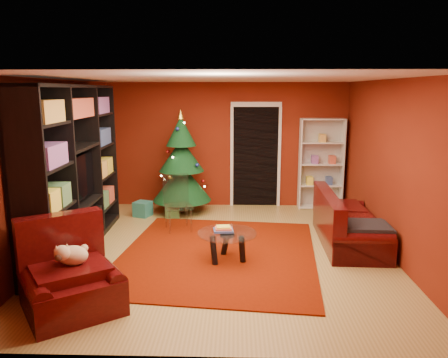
{
  "coord_description": "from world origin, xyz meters",
  "views": [
    {
      "loc": [
        0.19,
        -6.39,
        2.43
      ],
      "look_at": [
        0.0,
        0.4,
        1.05
      ],
      "focal_mm": 35.0,
      "sensor_mm": 36.0,
      "label": 1
    }
  ],
  "objects_px": {
    "gift_box_teal": "(143,209)",
    "sofa": "(350,218)",
    "acrylic_chair": "(178,206)",
    "gift_box_green": "(172,211)",
    "media_unit": "(74,169)",
    "white_bookshelf": "(321,164)",
    "armchair": "(71,275)",
    "coffee_table": "(227,246)",
    "gift_box_red": "(173,207)",
    "christmas_tree": "(182,163)",
    "rug": "(218,254)",
    "dog": "(73,255)"
  },
  "relations": [
    {
      "from": "media_unit",
      "to": "acrylic_chair",
      "type": "distance_m",
      "value": 1.88
    },
    {
      "from": "armchair",
      "to": "acrylic_chair",
      "type": "bearing_deg",
      "value": 38.54
    },
    {
      "from": "gift_box_green",
      "to": "armchair",
      "type": "relative_size",
      "value": 0.25
    },
    {
      "from": "gift_box_teal",
      "to": "armchair",
      "type": "height_order",
      "value": "armchair"
    },
    {
      "from": "white_bookshelf",
      "to": "sofa",
      "type": "bearing_deg",
      "value": -87.77
    },
    {
      "from": "dog",
      "to": "sofa",
      "type": "relative_size",
      "value": 0.2
    },
    {
      "from": "gift_box_teal",
      "to": "gift_box_red",
      "type": "relative_size",
      "value": 1.2
    },
    {
      "from": "media_unit",
      "to": "dog",
      "type": "height_order",
      "value": "media_unit"
    },
    {
      "from": "media_unit",
      "to": "white_bookshelf",
      "type": "height_order",
      "value": "media_unit"
    },
    {
      "from": "media_unit",
      "to": "sofa",
      "type": "relative_size",
      "value": 1.67
    },
    {
      "from": "gift_box_teal",
      "to": "sofa",
      "type": "height_order",
      "value": "sofa"
    },
    {
      "from": "media_unit",
      "to": "coffee_table",
      "type": "bearing_deg",
      "value": -13.38
    },
    {
      "from": "media_unit",
      "to": "armchair",
      "type": "bearing_deg",
      "value": -73.7
    },
    {
      "from": "christmas_tree",
      "to": "gift_box_red",
      "type": "distance_m",
      "value": 0.91
    },
    {
      "from": "coffee_table",
      "to": "armchair",
      "type": "bearing_deg",
      "value": -139.25
    },
    {
      "from": "armchair",
      "to": "acrylic_chair",
      "type": "height_order",
      "value": "acrylic_chair"
    },
    {
      "from": "rug",
      "to": "media_unit",
      "type": "height_order",
      "value": "media_unit"
    },
    {
      "from": "acrylic_chair",
      "to": "gift_box_green",
      "type": "bearing_deg",
      "value": 87.82
    },
    {
      "from": "gift_box_red",
      "to": "white_bookshelf",
      "type": "bearing_deg",
      "value": 8.35
    },
    {
      "from": "armchair",
      "to": "rug",
      "type": "bearing_deg",
      "value": 12.62
    },
    {
      "from": "christmas_tree",
      "to": "coffee_table",
      "type": "bearing_deg",
      "value": -69.44
    },
    {
      "from": "gift_box_teal",
      "to": "coffee_table",
      "type": "relative_size",
      "value": 0.34
    },
    {
      "from": "gift_box_teal",
      "to": "sofa",
      "type": "xyz_separation_m",
      "value": [
        3.66,
        -1.46,
        0.28
      ]
    },
    {
      "from": "christmas_tree",
      "to": "acrylic_chair",
      "type": "distance_m",
      "value": 1.34
    },
    {
      "from": "rug",
      "to": "white_bookshelf",
      "type": "bearing_deg",
      "value": 53.49
    },
    {
      "from": "gift_box_teal",
      "to": "sofa",
      "type": "relative_size",
      "value": 0.15
    },
    {
      "from": "coffee_table",
      "to": "acrylic_chair",
      "type": "height_order",
      "value": "acrylic_chair"
    },
    {
      "from": "christmas_tree",
      "to": "coffee_table",
      "type": "distance_m",
      "value": 2.86
    },
    {
      "from": "armchair",
      "to": "coffee_table",
      "type": "distance_m",
      "value": 2.27
    },
    {
      "from": "gift_box_teal",
      "to": "gift_box_red",
      "type": "bearing_deg",
      "value": 27.36
    },
    {
      "from": "acrylic_chair",
      "to": "armchair",
      "type": "bearing_deg",
      "value": -124.63
    },
    {
      "from": "gift_box_green",
      "to": "armchair",
      "type": "bearing_deg",
      "value": -99.22
    },
    {
      "from": "christmas_tree",
      "to": "acrylic_chair",
      "type": "bearing_deg",
      "value": -86.22
    },
    {
      "from": "media_unit",
      "to": "coffee_table",
      "type": "relative_size",
      "value": 3.84
    },
    {
      "from": "sofa",
      "to": "coffee_table",
      "type": "relative_size",
      "value": 2.3
    },
    {
      "from": "rug",
      "to": "christmas_tree",
      "type": "relative_size",
      "value": 1.61
    },
    {
      "from": "gift_box_green",
      "to": "acrylic_chair",
      "type": "distance_m",
      "value": 0.9
    },
    {
      "from": "coffee_table",
      "to": "acrylic_chair",
      "type": "relative_size",
      "value": 0.95
    },
    {
      "from": "gift_box_green",
      "to": "gift_box_red",
      "type": "bearing_deg",
      "value": 96.05
    },
    {
      "from": "rug",
      "to": "armchair",
      "type": "bearing_deg",
      "value": -132.18
    },
    {
      "from": "gift_box_green",
      "to": "gift_box_red",
      "type": "distance_m",
      "value": 0.37
    },
    {
      "from": "media_unit",
      "to": "gift_box_teal",
      "type": "xyz_separation_m",
      "value": [
        0.64,
        1.77,
        -1.11
      ]
    },
    {
      "from": "gift_box_green",
      "to": "gift_box_teal",
      "type": "bearing_deg",
      "value": 171.71
    },
    {
      "from": "gift_box_green",
      "to": "acrylic_chair",
      "type": "xyz_separation_m",
      "value": [
        0.24,
        -0.81,
        0.31
      ]
    },
    {
      "from": "media_unit",
      "to": "white_bookshelf",
      "type": "relative_size",
      "value": 1.71
    },
    {
      "from": "rug",
      "to": "sofa",
      "type": "bearing_deg",
      "value": 14.51
    },
    {
      "from": "christmas_tree",
      "to": "sofa",
      "type": "height_order",
      "value": "christmas_tree"
    },
    {
      "from": "acrylic_chair",
      "to": "media_unit",
      "type": "bearing_deg",
      "value": -167.57
    },
    {
      "from": "sofa",
      "to": "acrylic_chair",
      "type": "bearing_deg",
      "value": 80.81
    },
    {
      "from": "gift_box_green",
      "to": "christmas_tree",
      "type": "bearing_deg",
      "value": 68.6
    }
  ]
}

